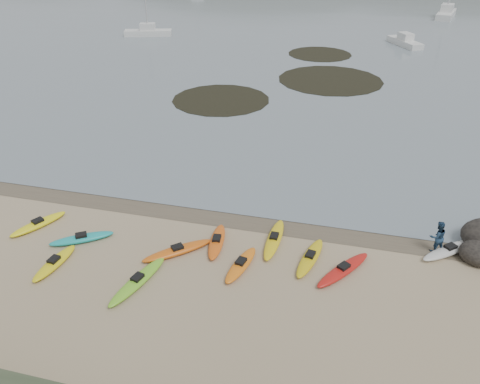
# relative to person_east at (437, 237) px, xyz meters

# --- Properties ---
(ground) EXTENTS (600.00, 600.00, 0.00)m
(ground) POSITION_rel_person_east_xyz_m (-10.22, 0.80, -0.85)
(ground) COLOR tan
(ground) RESTS_ON ground
(wet_sand) EXTENTS (60.00, 60.00, 0.00)m
(wet_sand) POSITION_rel_person_east_xyz_m (-10.22, 0.50, -0.85)
(wet_sand) COLOR brown
(wet_sand) RESTS_ON ground
(kayaks) EXTENTS (23.78, 9.30, 0.34)m
(kayaks) POSITION_rel_person_east_xyz_m (-10.58, -3.03, -0.68)
(kayaks) COLOR gold
(kayaks) RESTS_ON ground
(person_east) EXTENTS (1.01, 0.91, 1.71)m
(person_east) POSITION_rel_person_east_xyz_m (0.00, 0.00, 0.00)
(person_east) COLOR navy
(person_east) RESTS_ON ground
(kelp_mats) EXTENTS (19.14, 27.58, 0.04)m
(kelp_mats) POSITION_rel_person_east_xyz_m (-10.80, 27.65, -0.83)
(kelp_mats) COLOR black
(kelp_mats) RESTS_ON water
(moored_boats) EXTENTS (97.02, 68.98, 1.31)m
(moored_boats) POSITION_rel_person_east_xyz_m (-7.52, 79.53, -0.28)
(moored_boats) COLOR silver
(moored_boats) RESTS_ON ground
(far_hills) EXTENTS (550.00, 135.00, 80.00)m
(far_hills) POSITION_rel_person_east_xyz_m (29.16, 194.77, -16.78)
(far_hills) COLOR #384235
(far_hills) RESTS_ON ground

